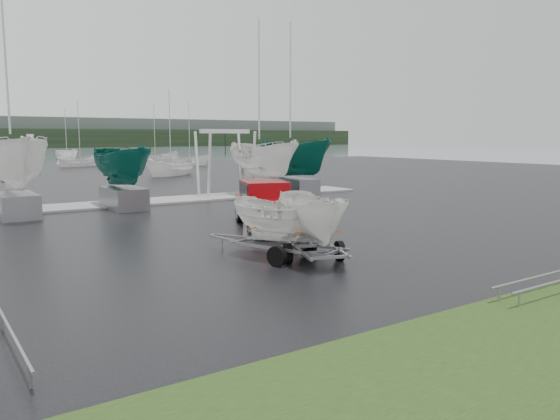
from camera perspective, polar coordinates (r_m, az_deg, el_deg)
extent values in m
plane|color=black|center=(19.51, -2.69, -3.24)|extent=(120.00, 120.00, 0.00)
plane|color=#1E3213|center=(11.92, 26.76, -11.24)|extent=(40.00, 40.00, 0.00)
cube|color=#969690|center=(31.21, -15.26, 0.72)|extent=(30.00, 3.00, 0.12)
cube|color=maroon|center=(22.02, -1.16, 0.00)|extent=(3.65, 5.74, 0.89)
cube|color=maroon|center=(22.89, -1.69, 2.06)|extent=(2.37, 2.62, 0.79)
cube|color=black|center=(22.89, -1.69, 2.18)|extent=(2.32, 2.41, 0.51)
cube|color=silver|center=(19.41, 0.61, -1.89)|extent=(1.83, 0.82, 0.33)
cylinder|color=black|center=(23.63, -4.19, -0.40)|extent=(0.53, 0.80, 0.75)
cylinder|color=black|center=(23.98, 0.00, -0.26)|extent=(0.53, 0.80, 0.75)
cylinder|color=black|center=(20.18, -2.52, -1.79)|extent=(0.53, 0.80, 0.75)
cylinder|color=black|center=(20.59, 2.33, -1.60)|extent=(0.53, 0.80, 0.75)
cube|color=gray|center=(16.23, 1.51, -3.86)|extent=(1.34, 3.40, 0.08)
cube|color=gray|center=(16.55, 5.20, -3.66)|extent=(1.34, 3.40, 0.08)
cylinder|color=gray|center=(16.22, 3.57, -4.42)|extent=(1.53, 0.64, 0.08)
cylinder|color=black|center=(16.01, 0.83, -4.57)|extent=(0.38, 0.63, 0.60)
cylinder|color=black|center=(16.47, 6.24, -4.26)|extent=(0.38, 0.63, 0.60)
imported|color=silver|center=(16.09, 3.43, 3.65)|extent=(2.03, 2.05, 4.16)
cube|color=#D95606|center=(17.04, 2.60, -1.43)|extent=(1.47, 0.58, 0.03)
cube|color=#D95606|center=(15.53, 4.25, -2.34)|extent=(1.47, 0.58, 0.03)
cube|color=gray|center=(15.91, -0.38, -4.09)|extent=(1.32, 3.40, 0.08)
cube|color=gray|center=(16.80, 1.82, -3.46)|extent=(1.32, 3.40, 0.08)
cylinder|color=gray|center=(16.27, 1.33, -4.37)|extent=(1.53, 0.63, 0.08)
cylinder|color=black|center=(15.63, -0.32, -4.87)|extent=(0.38, 0.63, 0.60)
cylinder|color=black|center=(16.93, 2.86, -3.90)|extent=(0.38, 0.63, 0.60)
imported|color=silver|center=(16.08, 0.76, 3.14)|extent=(1.88, 1.91, 3.87)
cube|color=#D95606|center=(16.71, -1.50, -1.60)|extent=(1.47, 0.58, 0.03)
cube|color=#D95606|center=(15.82, 3.14, -2.15)|extent=(1.47, 0.58, 0.03)
cylinder|color=silver|center=(32.02, -7.40, 4.61)|extent=(0.16, 0.58, 3.99)
cylinder|color=silver|center=(33.45, -8.64, 4.71)|extent=(0.16, 0.58, 3.99)
cylinder|color=silver|center=(33.48, -2.79, 4.79)|extent=(0.16, 0.58, 3.99)
cylinder|color=silver|center=(34.85, -4.17, 4.90)|extent=(0.16, 0.58, 3.99)
cube|color=silver|center=(33.38, -5.76, 8.19)|extent=(3.30, 0.25, 0.25)
cube|color=gray|center=(27.80, -25.81, 0.43)|extent=(1.60, 3.20, 1.10)
imported|color=silver|center=(27.64, -26.31, 8.77)|extent=(2.63, 2.70, 6.98)
cylinder|color=#B2B2B7|center=(28.35, -26.79, 14.20)|extent=(0.10, 0.10, 7.00)
cube|color=gray|center=(29.14, -16.02, 1.20)|extent=(1.60, 3.20, 1.10)
imported|color=#0C5448|center=(28.97, -16.27, 7.85)|extent=(2.12, 2.18, 5.65)
cube|color=gray|center=(32.56, -1.69, 2.16)|extent=(1.60, 3.20, 1.10)
imported|color=silver|center=(32.42, -1.72, 8.66)|extent=(2.36, 2.42, 6.27)
cylinder|color=#B2B2B7|center=(33.00, -2.22, 13.49)|extent=(0.10, 0.10, 7.00)
cube|color=gray|center=(34.20, 1.55, 2.43)|extent=(1.60, 3.20, 1.10)
imported|color=#0C5448|center=(34.06, 1.57, 8.82)|extent=(2.45, 2.52, 6.52)
cylinder|color=#B2B2B7|center=(34.63, 1.09, 13.38)|extent=(0.10, 0.10, 7.00)
cylinder|color=gray|center=(11.89, -27.11, -9.55)|extent=(0.06, 6.50, 0.06)
imported|color=silver|center=(52.82, -11.31, 3.55)|extent=(3.57, 3.55, 6.81)
cylinder|color=#B2B2B7|center=(52.69, -11.43, 7.90)|extent=(0.08, 0.08, 8.00)
imported|color=silver|center=(77.01, -12.88, 4.78)|extent=(2.81, 2.76, 6.46)
cylinder|color=#B2B2B7|center=(76.92, -12.97, 7.75)|extent=(0.08, 0.08, 8.00)
imported|color=silver|center=(94.17, -21.35, 4.95)|extent=(2.70, 2.77, 6.87)
cylinder|color=#B2B2B7|center=(94.09, -21.47, 7.38)|extent=(0.08, 0.08, 8.00)
imported|color=silver|center=(71.04, -9.39, 4.63)|extent=(3.02, 3.04, 5.70)
cylinder|color=#B2B2B7|center=(70.94, -9.47, 7.86)|extent=(0.08, 0.08, 8.00)
imported|color=silver|center=(71.47, -20.11, 4.29)|extent=(2.64, 2.60, 5.69)
cylinder|color=#B2B2B7|center=(71.37, -20.26, 7.49)|extent=(0.08, 0.08, 8.00)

